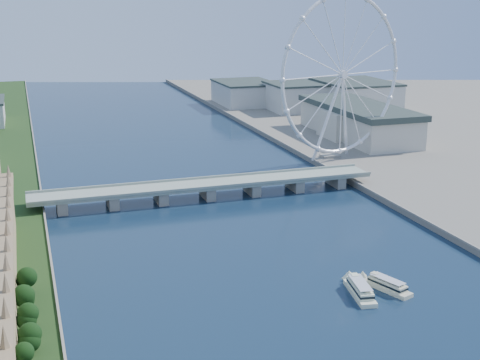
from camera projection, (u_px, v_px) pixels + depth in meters
name	position (u px, v px, depth m)	size (l,w,h in m)	color
westminster_bridge	(207.00, 188.00, 423.75)	(220.00, 22.00, 9.50)	gray
london_eye	(343.00, 75.00, 494.12)	(113.60, 39.12, 124.30)	silver
county_hall	(357.00, 140.00, 597.22)	(54.00, 144.00, 35.00)	beige
city_skyline	(176.00, 107.00, 671.04)	(505.00, 280.00, 32.00)	beige
tour_boat_near	(360.00, 295.00, 286.39)	(7.46, 29.22, 6.45)	#E8EDC8
tour_boat_far	(387.00, 290.00, 291.56)	(6.74, 26.54, 5.83)	beige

